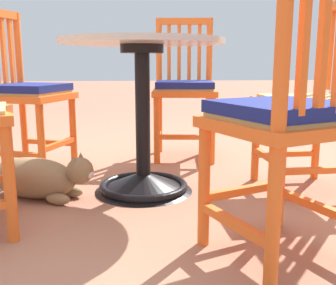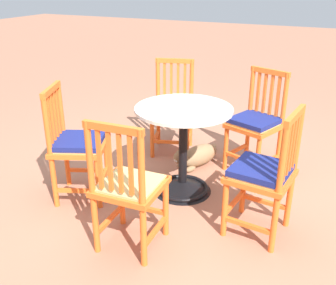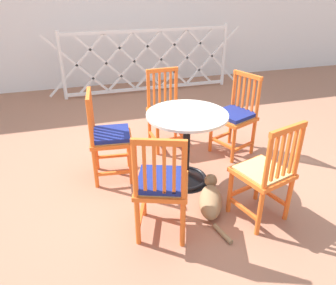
{
  "view_description": "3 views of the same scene",
  "coord_description": "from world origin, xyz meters",
  "px_view_note": "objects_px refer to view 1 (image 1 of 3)",
  "views": [
    {
      "loc": [
        1.95,
        -0.14,
        0.62
      ],
      "look_at": [
        0.07,
        0.03,
        0.24
      ],
      "focal_mm": 42.93,
      "sensor_mm": 36.0,
      "label": 1
    },
    {
      "loc": [
        -1.04,
        2.54,
        1.67
      ],
      "look_at": [
        0.24,
        -0.2,
        0.36
      ],
      "focal_mm": 41.71,
      "sensor_mm": 36.0,
      "label": 2
    },
    {
      "loc": [
        -0.92,
        -2.73,
        1.88
      ],
      "look_at": [
        -0.14,
        -0.09,
        0.46
      ],
      "focal_mm": 35.32,
      "sensor_mm": 36.0,
      "label": 3
    }
  ],
  "objects_px": {
    "cafe_table": "(143,134)",
    "orange_chair_tucked_in": "(286,121)",
    "orange_chair_by_planter": "(184,90)",
    "orange_chair_at_corner": "(26,94)",
    "orange_chair_near_fence": "(309,102)",
    "tabby_cat": "(40,178)"
  },
  "relations": [
    {
      "from": "orange_chair_near_fence",
      "to": "orange_chair_by_planter",
      "type": "height_order",
      "value": "same"
    },
    {
      "from": "orange_chair_by_planter",
      "to": "orange_chair_at_corner",
      "type": "distance_m",
      "value": 0.97
    },
    {
      "from": "orange_chair_tucked_in",
      "to": "orange_chair_at_corner",
      "type": "relative_size",
      "value": 1.0
    },
    {
      "from": "cafe_table",
      "to": "orange_chair_by_planter",
      "type": "height_order",
      "value": "orange_chair_by_planter"
    },
    {
      "from": "cafe_table",
      "to": "orange_chair_at_corner",
      "type": "bearing_deg",
      "value": -123.58
    },
    {
      "from": "cafe_table",
      "to": "orange_chair_tucked_in",
      "type": "height_order",
      "value": "orange_chair_tucked_in"
    },
    {
      "from": "cafe_table",
      "to": "tabby_cat",
      "type": "height_order",
      "value": "cafe_table"
    },
    {
      "from": "cafe_table",
      "to": "orange_chair_by_planter",
      "type": "bearing_deg",
      "value": 157.62
    },
    {
      "from": "orange_chair_by_planter",
      "to": "orange_chair_at_corner",
      "type": "relative_size",
      "value": 1.0
    },
    {
      "from": "cafe_table",
      "to": "orange_chair_near_fence",
      "type": "distance_m",
      "value": 0.82
    },
    {
      "from": "orange_chair_tucked_in",
      "to": "orange_chair_near_fence",
      "type": "distance_m",
      "value": 0.79
    },
    {
      "from": "orange_chair_near_fence",
      "to": "orange_chair_by_planter",
      "type": "distance_m",
      "value": 0.9
    },
    {
      "from": "orange_chair_by_planter",
      "to": "orange_chair_at_corner",
      "type": "bearing_deg",
      "value": -73.58
    },
    {
      "from": "cafe_table",
      "to": "orange_chair_near_fence",
      "type": "xyz_separation_m",
      "value": [
        0.03,
        0.8,
        0.15
      ]
    },
    {
      "from": "orange_chair_near_fence",
      "to": "tabby_cat",
      "type": "relative_size",
      "value": 1.24
    },
    {
      "from": "orange_chair_tucked_in",
      "to": "orange_chair_by_planter",
      "type": "xyz_separation_m",
      "value": [
        -1.43,
        -0.13,
        0.0
      ]
    },
    {
      "from": "orange_chair_tucked_in",
      "to": "orange_chair_near_fence",
      "type": "bearing_deg",
      "value": 150.9
    },
    {
      "from": "cafe_table",
      "to": "orange_chair_at_corner",
      "type": "distance_m",
      "value": 0.79
    },
    {
      "from": "orange_chair_by_planter",
      "to": "tabby_cat",
      "type": "xyz_separation_m",
      "value": [
        0.77,
        -0.77,
        -0.35
      ]
    },
    {
      "from": "cafe_table",
      "to": "orange_chair_by_planter",
      "type": "distance_m",
      "value": 0.78
    },
    {
      "from": "cafe_table",
      "to": "orange_chair_tucked_in",
      "type": "bearing_deg",
      "value": 30.09
    },
    {
      "from": "cafe_table",
      "to": "orange_chair_by_planter",
      "type": "xyz_separation_m",
      "value": [
        -0.7,
        0.29,
        0.16
      ]
    }
  ]
}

